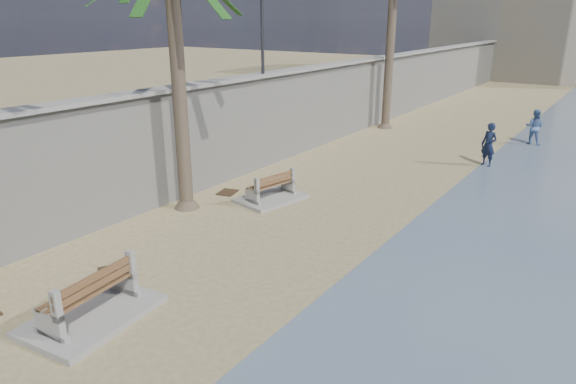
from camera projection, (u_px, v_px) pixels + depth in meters
The scene contains 10 objects.
ground_plane at pixel (72, 380), 8.46m from camera, with size 140.00×140.00×0.00m, color #99895E.
seawall at pixel (357, 97), 26.25m from camera, with size 0.45×70.00×3.50m, color gray.
wall_cap at pixel (358, 61), 25.66m from camera, with size 0.80×70.00×0.12m, color gray.
end_building at pixel (549, 1), 47.73m from camera, with size 18.00×12.00×14.00m, color #B7AA93.
bench_near at pixel (90, 298), 10.02m from camera, with size 1.97×2.67×1.04m.
bench_far at pixel (271, 189), 16.58m from camera, with size 1.83×2.36×0.89m.
person_a at pixel (489, 142), 20.17m from camera, with size 0.72×0.49×2.00m, color #131C35.
person_b at pixel (535, 125), 23.69m from camera, with size 0.87×0.68×1.81m, color #4F6FA4.
debris_c at pixel (227, 192), 17.39m from camera, with size 0.70×0.56×0.03m, color #382616.
debris_d at pixel (108, 269), 12.12m from camera, with size 0.45×0.36×0.03m, color #382616.
Camera 1 is at (6.90, -3.73, 5.68)m, focal length 32.00 mm.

